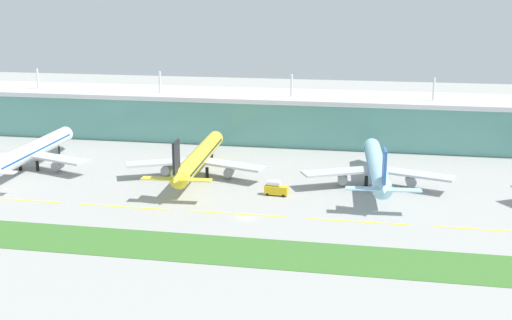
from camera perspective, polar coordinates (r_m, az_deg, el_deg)
ground_plane at (r=179.04m, az=-0.89°, el=-5.15°), size 600.00×600.00×0.00m
terminal_building at (r=270.27m, az=3.29°, el=3.81°), size 288.00×34.00×28.81m
airliner_nearest at (r=239.27m, az=-19.46°, el=0.68°), size 48.74×67.95×18.90m
airliner_near_middle at (r=218.27m, az=-5.13°, el=0.19°), size 48.73×67.83×18.90m
airliner_far_middle at (r=209.97m, az=10.68°, el=-0.59°), size 48.68×65.14×18.90m
taxiway_stripe_west at (r=206.76m, az=-20.43°, el=-3.37°), size 28.00×0.70×0.04m
taxiway_stripe_mid_west at (r=191.75m, az=-11.66°, el=-4.10°), size 28.00×0.70×0.04m
taxiway_stripe_centre at (r=181.92m, az=-1.66°, el=-4.83°), size 28.00×0.70×0.04m
taxiway_stripe_mid_east at (r=178.14m, az=9.14°, el=-5.44°), size 28.00×0.70×0.04m
taxiway_stripe_east at (r=180.79m, az=20.02°, el=-5.87°), size 28.00×0.70×0.04m
grass_verge at (r=157.28m, az=-2.65°, el=-8.01°), size 300.00×18.00×0.10m
fuel_truck at (r=197.85m, az=1.77°, el=-2.53°), size 7.41×3.25×4.95m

